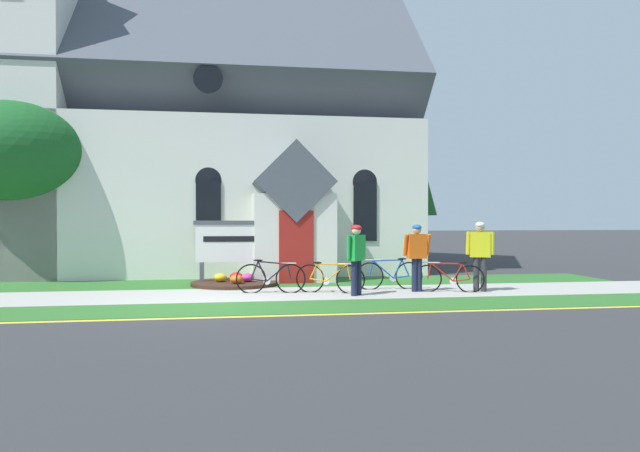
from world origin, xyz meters
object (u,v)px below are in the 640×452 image
(bicycle_red, at_px, (271,278))
(cyclist_in_white_jersey, at_px, (356,254))
(cyclist_in_orange_jersey, at_px, (417,252))
(bicycle_green, at_px, (449,278))
(roadside_conifer, at_px, (393,133))
(bicycle_white, at_px, (390,275))
(yard_deciduous_tree, at_px, (15,153))
(bicycle_silver, at_px, (330,278))
(church_sign, at_px, (234,243))
(cyclist_in_red_jersey, at_px, (480,250))

(bicycle_red, relative_size, cyclist_in_white_jersey, 1.01)
(cyclist_in_orange_jersey, relative_size, cyclist_in_white_jersey, 1.00)
(bicycle_red, distance_m, bicycle_green, 4.52)
(roadside_conifer, bearing_deg, bicycle_white, -106.90)
(bicycle_white, relative_size, yard_deciduous_tree, 0.33)
(bicycle_red, relative_size, bicycle_silver, 1.05)
(cyclist_in_white_jersey, bearing_deg, yard_deciduous_tree, 151.29)
(church_sign, relative_size, yard_deciduous_tree, 0.42)
(cyclist_in_white_jersey, xyz_separation_m, yard_deciduous_tree, (-9.51, 5.21, 2.85))
(bicycle_white, bearing_deg, cyclist_in_red_jersey, -20.46)
(bicycle_white, distance_m, cyclist_in_white_jersey, 1.69)
(cyclist_in_orange_jersey, relative_size, cyclist_in_red_jersey, 0.96)
(cyclist_in_orange_jersey, bearing_deg, roadside_conifer, 79.26)
(bicycle_red, height_order, bicycle_white, bicycle_red)
(bicycle_red, xyz_separation_m, cyclist_in_red_jersey, (5.31, -0.52, 0.68))
(bicycle_red, distance_m, bicycle_white, 3.17)
(church_sign, xyz_separation_m, bicycle_green, (5.38, -2.66, -0.81))
(church_sign, bearing_deg, cyclist_in_orange_jersey, -28.20)
(church_sign, distance_m, bicycle_red, 2.47)
(bicycle_silver, bearing_deg, yard_deciduous_tree, 152.68)
(cyclist_in_white_jersey, bearing_deg, roadside_conifer, 67.12)
(bicycle_silver, distance_m, bicycle_white, 1.76)
(bicycle_silver, xyz_separation_m, yard_deciduous_tree, (-8.95, 4.63, 3.49))
(cyclist_in_white_jersey, bearing_deg, bicycle_silver, 133.60)
(roadside_conifer, distance_m, yard_deciduous_tree, 12.56)
(cyclist_in_orange_jersey, bearing_deg, cyclist_in_white_jersey, -163.85)
(bicycle_green, height_order, yard_deciduous_tree, yard_deciduous_tree)
(bicycle_green, xyz_separation_m, yard_deciduous_tree, (-11.98, 4.92, 3.49))
(cyclist_in_white_jersey, bearing_deg, church_sign, 134.58)
(cyclist_in_orange_jersey, height_order, cyclist_in_red_jersey, cyclist_in_red_jersey)
(yard_deciduous_tree, bearing_deg, cyclist_in_orange_jersey, -22.86)
(cyclist_in_red_jersey, relative_size, roadside_conifer, 0.22)
(cyclist_in_red_jersey, bearing_deg, roadside_conifer, 93.45)
(bicycle_green, bearing_deg, cyclist_in_white_jersey, -173.35)
(bicycle_white, bearing_deg, yard_deciduous_tree, 158.78)
(bicycle_red, height_order, cyclist_in_red_jersey, cyclist_in_red_jersey)
(church_sign, relative_size, roadside_conifer, 0.28)
(bicycle_green, bearing_deg, yard_deciduous_tree, 157.67)
(bicycle_silver, bearing_deg, bicycle_green, -5.53)
(cyclist_in_orange_jersey, bearing_deg, cyclist_in_red_jersey, -7.72)
(cyclist_in_red_jersey, relative_size, yard_deciduous_tree, 0.33)
(church_sign, relative_size, cyclist_in_orange_jersey, 1.32)
(church_sign, distance_m, roadside_conifer, 7.97)
(bicycle_red, bearing_deg, bicycle_white, 5.11)
(roadside_conifer, relative_size, yard_deciduous_tree, 1.48)
(church_sign, height_order, bicycle_silver, church_sign)
(cyclist_in_white_jersey, relative_size, yard_deciduous_tree, 0.32)
(cyclist_in_white_jersey, xyz_separation_m, roadside_conifer, (2.89, 6.85, 4.00))
(roadside_conifer, bearing_deg, cyclist_in_white_jersey, -112.88)
(bicycle_silver, xyz_separation_m, roadside_conifer, (3.45, 6.27, 4.63))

